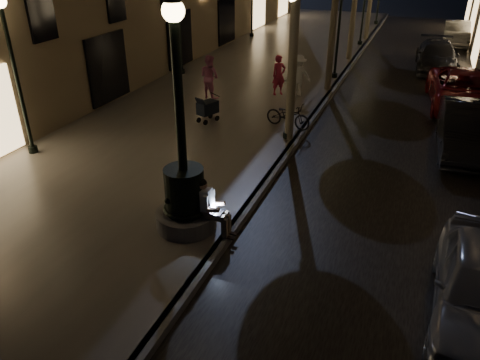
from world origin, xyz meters
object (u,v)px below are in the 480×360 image
at_px(seated_man_laptop, 210,205).
at_px(car_third, 463,91).
at_px(lamp_curb_b, 341,10).
at_px(pedestrian_white, 298,75).
at_px(stroller, 207,108).
at_px(pedestrian_pink, 209,77).
at_px(lamp_left_b, 178,8).
at_px(bicycle, 288,115).
at_px(lamp_left_a, 12,55).
at_px(car_rear, 437,56).
at_px(fountain_lamppost, 184,188).
at_px(pedestrian_red, 279,75).
at_px(car_second, 467,129).
at_px(lamp_curb_a, 292,46).
at_px(car_fifth, 457,33).

xyz_separation_m(seated_man_laptop, car_third, (5.59, 11.97, -0.17)).
xyz_separation_m(lamp_curb_b, pedestrian_white, (-0.92, -3.36, -2.18)).
relative_size(stroller, pedestrian_pink, 0.60).
bearing_deg(lamp_left_b, bicycle, -36.43).
bearing_deg(bicycle, lamp_left_a, 137.88).
relative_size(seated_man_laptop, bicycle, 0.79).
bearing_deg(car_rear, seated_man_laptop, -107.72).
bearing_deg(pedestrian_pink, fountain_lamppost, 129.26).
height_order(car_rear, pedestrian_red, pedestrian_red).
distance_m(lamp_left_b, car_rear, 13.29).
height_order(car_second, pedestrian_white, pedestrian_white).
xyz_separation_m(fountain_lamppost, lamp_left_b, (-6.40, 12.00, 2.02)).
bearing_deg(pedestrian_pink, car_second, -170.96).
height_order(seated_man_laptop, car_third, seated_man_laptop).
bearing_deg(bicycle, stroller, 112.78).
height_order(fountain_lamppost, car_rear, fountain_lamppost).
xyz_separation_m(lamp_curb_a, lamp_left_b, (-7.10, 6.00, 0.00)).
bearing_deg(car_rear, stroller, -126.61).
relative_size(lamp_curb_a, car_second, 1.04).
bearing_deg(pedestrian_white, car_third, 165.15).
distance_m(lamp_left_a, car_fifth, 26.33).
relative_size(lamp_curb_b, lamp_left_a, 1.00).
height_order(stroller, pedestrian_white, pedestrian_white).
bearing_deg(lamp_curb_a, bicycle, 105.56).
bearing_deg(car_second, car_rear, 93.65).
bearing_deg(seated_man_laptop, car_fifth, 77.39).
relative_size(lamp_curb_b, car_second, 1.04).
bearing_deg(pedestrian_pink, car_fifth, -103.42).
bearing_deg(car_rear, car_third, -83.81).
height_order(lamp_left_b, car_fifth, lamp_left_b).
xyz_separation_m(seated_man_laptop, lamp_curb_a, (0.09, 6.00, 2.33)).
bearing_deg(fountain_lamppost, lamp_curb_b, 87.14).
bearing_deg(car_rear, pedestrian_pink, -137.45).
height_order(seated_man_laptop, lamp_curb_b, lamp_curb_b).
relative_size(stroller, car_second, 0.23).
bearing_deg(pedestrian_red, car_rear, 6.12).
relative_size(lamp_curb_a, car_third, 0.91).
bearing_deg(pedestrian_red, pedestrian_pink, 165.01).
bearing_deg(bicycle, car_rear, -11.05).
xyz_separation_m(car_second, car_rear, (-1.06, 10.56, -0.06)).
distance_m(fountain_lamppost, lamp_left_b, 13.75).
xyz_separation_m(lamp_left_b, car_second, (12.60, -4.49, -2.48)).
bearing_deg(car_second, fountain_lamppost, -131.60).
relative_size(lamp_curb_a, lamp_left_b, 1.00).
height_order(lamp_curb_b, lamp_left_b, same).
distance_m(stroller, car_third, 10.26).
bearing_deg(car_third, lamp_curb_b, 154.65).
relative_size(fountain_lamppost, car_second, 1.13).
distance_m(lamp_curb_a, lamp_curb_b, 8.00).
height_order(car_second, car_third, car_second).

